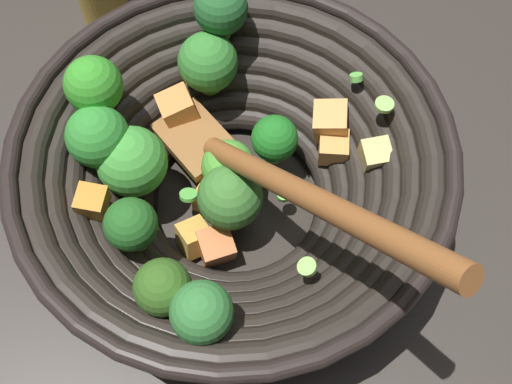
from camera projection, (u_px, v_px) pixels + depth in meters
name	position (u px, v px, depth m)	size (l,w,h in m)	color
ground_plane	(236.00, 206.00, 0.56)	(4.00, 4.00, 0.00)	#332D28
wok	(229.00, 168.00, 0.49)	(0.38, 0.36, 0.23)	black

